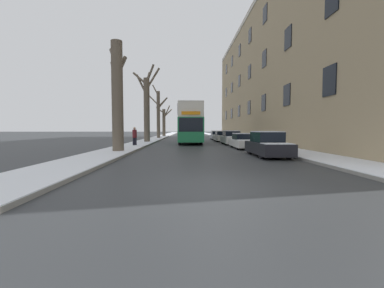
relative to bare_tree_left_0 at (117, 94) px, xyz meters
The scene contains 16 objects.
ground_plane 12.62m from the bare_tree_left_0, 60.98° to the right, with size 320.00×320.00×0.00m, color #303335.
sidewalk_left 42.70m from the bare_tree_left_0, 90.40° to the left, with size 2.67×130.00×0.16m.
sidewalk_right 44.33m from the bare_tree_left_0, 74.34° to the left, with size 2.67×130.00×0.16m.
terrace_facade_right 25.06m from the bare_tree_left_0, 43.75° to the left, with size 9.10×51.14×17.82m.
bare_tree_left_0 is the anchor object (origin of this frame).
bare_tree_left_1 13.06m from the bare_tree_left_0, 89.77° to the left, with size 3.38×2.64×9.13m.
bare_tree_left_2 25.96m from the bare_tree_left_0, 89.80° to the left, with size 3.61×2.58×9.15m.
bare_tree_left_3 38.58m from the bare_tree_left_0, 89.95° to the left, with size 3.38×3.64×6.85m.
double_decker_bus 13.56m from the bare_tree_left_0, 67.57° to the left, with size 2.60×11.17×4.35m.
parked_car_0 10.34m from the bare_tree_left_0, 14.55° to the right, with size 1.68×4.48×1.50m.
parked_car_1 10.77m from the bare_tree_left_0, 21.95° to the left, with size 1.71×4.45×1.29m.
parked_car_2 13.78m from the bare_tree_left_0, 44.85° to the left, with size 1.76×4.45×1.48m.
parked_car_3 18.75m from the bare_tree_left_0, 59.06° to the left, with size 1.89×4.01×1.37m.
parked_car_4 24.20m from the bare_tree_left_0, 66.68° to the left, with size 1.77×4.30×1.39m.
oncoming_van 33.63m from the bare_tree_left_0, 82.04° to the left, with size 2.03×4.84×2.46m.
pedestrian_left_sidewalk 6.70m from the bare_tree_left_0, 90.40° to the left, with size 0.39×0.39×1.81m.
Camera 1 is at (-1.24, -7.12, 1.62)m, focal length 24.00 mm.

